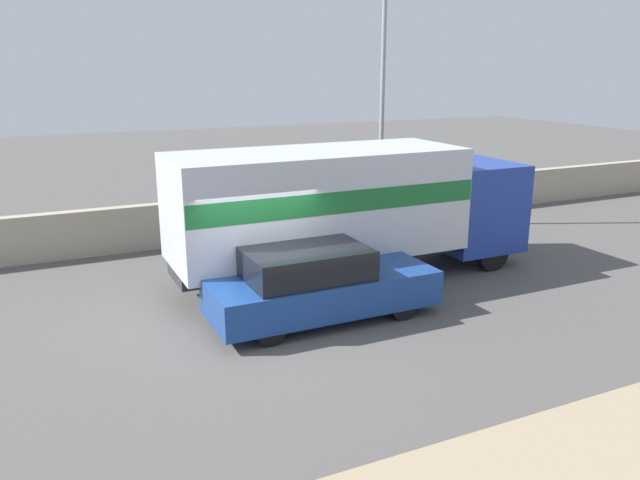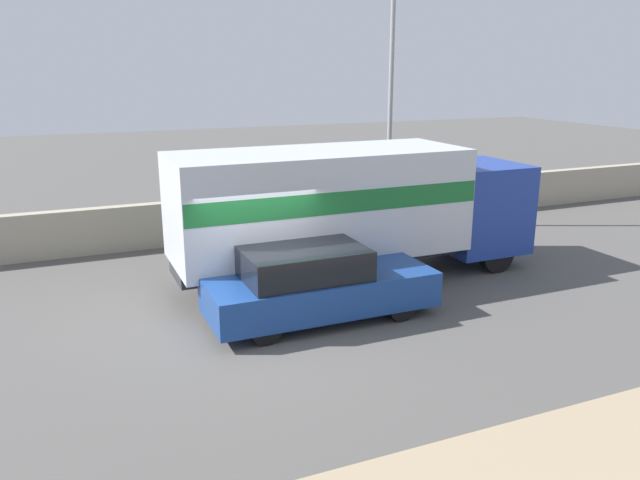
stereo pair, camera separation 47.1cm
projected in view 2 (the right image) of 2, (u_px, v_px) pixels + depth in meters
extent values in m
plane|color=#514F4C|center=(272.00, 327.00, 12.15)|extent=(80.00, 80.00, 0.00)
cube|color=#A39984|center=(197.00, 221.00, 17.84)|extent=(60.00, 0.35, 1.25)
cylinder|color=gray|center=(391.00, 98.00, 18.83)|extent=(0.14, 0.14, 7.94)
cube|color=navy|center=(475.00, 206.00, 15.88)|extent=(2.01, 2.25, 2.18)
cube|color=black|center=(508.00, 186.00, 16.14)|extent=(0.06, 1.91, 0.96)
cube|color=#2D2D33|center=(319.00, 257.00, 14.47)|extent=(6.65, 1.37, 0.25)
cube|color=silver|center=(319.00, 202.00, 14.12)|extent=(6.65, 2.49, 2.34)
cube|color=#19662D|center=(319.00, 192.00, 14.05)|extent=(6.62, 2.51, 0.47)
cylinder|color=black|center=(451.00, 236.00, 17.01)|extent=(0.86, 0.28, 0.86)
cylinder|color=black|center=(496.00, 255.00, 15.32)|extent=(0.86, 0.28, 0.86)
cylinder|color=black|center=(232.00, 263.00, 14.68)|extent=(0.86, 0.28, 0.86)
cylinder|color=black|center=(257.00, 289.00, 12.98)|extent=(0.86, 0.28, 0.86)
cylinder|color=black|center=(285.00, 257.00, 15.18)|extent=(0.86, 0.28, 0.86)
cylinder|color=black|center=(315.00, 281.00, 13.49)|extent=(0.86, 0.28, 0.86)
cube|color=navy|center=(321.00, 291.00, 12.46)|extent=(4.58, 1.74, 0.70)
cube|color=black|center=(304.00, 263.00, 12.15)|extent=(2.38, 1.60, 0.59)
cylinder|color=black|center=(367.00, 283.00, 13.74)|extent=(0.58, 0.20, 0.58)
cylinder|color=black|center=(401.00, 307.00, 12.41)|extent=(0.58, 0.20, 0.58)
cylinder|color=black|center=(242.00, 302.00, 12.66)|extent=(0.58, 0.20, 0.58)
cylinder|color=black|center=(266.00, 329.00, 11.34)|extent=(0.58, 0.20, 0.58)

